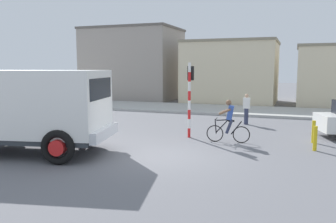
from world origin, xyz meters
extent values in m
plane|color=slate|center=(0.00, 0.00, 0.00)|extent=(120.00, 120.00, 0.00)
cube|color=#ADADA8|center=(0.00, 13.02, 0.08)|extent=(80.00, 5.00, 0.16)
cube|color=white|center=(-4.31, -1.22, 1.80)|extent=(5.62, 3.57, 2.20)
cube|color=#2D3338|center=(-4.31, -1.22, 0.62)|extent=(5.51, 3.50, 0.16)
cube|color=silver|center=(-1.67, -0.64, 0.80)|extent=(0.75, 2.37, 0.36)
cube|color=black|center=(-1.82, -0.67, 2.30)|extent=(0.58, 2.10, 0.70)
torus|color=black|center=(-3.01, 0.38, 0.55)|extent=(1.13, 0.47, 1.10)
cylinder|color=red|center=(-3.01, 0.38, 0.55)|extent=(0.55, 0.40, 0.50)
torus|color=black|center=(-2.46, -2.12, 0.55)|extent=(1.13, 0.47, 1.10)
cylinder|color=red|center=(-2.46, -2.12, 0.55)|extent=(0.55, 0.40, 0.50)
torus|color=black|center=(-6.16, -0.32, 0.55)|extent=(1.13, 0.47, 1.10)
cylinder|color=red|center=(-6.16, -0.32, 0.55)|extent=(0.55, 0.40, 0.50)
torus|color=black|center=(1.33, 2.89, 0.34)|extent=(0.68, 0.11, 0.68)
torus|color=black|center=(2.37, 3.01, 0.34)|extent=(0.68, 0.11, 0.68)
cylinder|color=black|center=(1.68, 2.93, 0.91)|extent=(0.60, 0.11, 0.09)
cylinder|color=black|center=(1.62, 2.93, 0.66)|extent=(0.51, 0.10, 0.57)
cylinder|color=black|center=(2.17, 2.99, 0.61)|extent=(0.44, 0.09, 0.57)
cylinder|color=black|center=(1.36, 2.90, 0.64)|extent=(0.10, 0.05, 0.59)
cylinder|color=black|center=(1.38, 2.90, 0.95)|extent=(0.08, 0.50, 0.03)
cube|color=black|center=(1.97, 2.96, 0.88)|extent=(0.25, 0.15, 0.06)
cube|color=#3351A8|center=(1.92, 2.96, 1.21)|extent=(0.33, 0.35, 0.59)
sphere|color=brown|center=(1.85, 2.95, 1.61)|extent=(0.22, 0.22, 0.22)
cylinder|color=#2D334C|center=(1.90, 2.86, 0.65)|extent=(0.32, 0.15, 0.57)
cylinder|color=brown|center=(1.74, 2.78, 1.26)|extent=(0.50, 0.14, 0.29)
cylinder|color=#2D334C|center=(1.88, 3.06, 0.65)|extent=(0.32, 0.15, 0.57)
cylinder|color=brown|center=(1.71, 3.10, 1.26)|extent=(0.50, 0.14, 0.29)
cylinder|color=red|center=(0.09, 3.38, 0.20)|extent=(0.12, 0.12, 0.40)
cylinder|color=white|center=(0.09, 3.38, 0.60)|extent=(0.12, 0.12, 0.40)
cylinder|color=red|center=(0.09, 3.38, 1.00)|extent=(0.12, 0.12, 0.40)
cylinder|color=white|center=(0.09, 3.38, 1.40)|extent=(0.12, 0.12, 0.40)
cylinder|color=red|center=(0.09, 3.38, 1.80)|extent=(0.12, 0.12, 0.40)
cylinder|color=white|center=(0.09, 3.38, 2.20)|extent=(0.12, 0.12, 0.40)
cylinder|color=red|center=(0.09, 3.38, 2.60)|extent=(0.12, 0.12, 0.40)
cylinder|color=white|center=(0.09, 3.38, 3.00)|extent=(0.12, 0.12, 0.40)
cube|color=black|center=(0.09, 3.56, 2.75)|extent=(0.24, 0.20, 0.60)
sphere|color=green|center=(0.09, 3.68, 2.75)|extent=(0.14, 0.14, 0.14)
cylinder|color=black|center=(5.81, 6.32, 0.30)|extent=(0.63, 0.35, 0.60)
cylinder|color=#2D334C|center=(1.91, 7.73, 0.42)|extent=(0.22, 0.22, 0.85)
cube|color=white|center=(1.91, 7.73, 1.13)|extent=(0.34, 0.22, 0.56)
sphere|color=tan|center=(1.91, 7.73, 1.52)|extent=(0.20, 0.20, 0.20)
cylinder|color=gold|center=(5.06, 2.65, 0.45)|extent=(0.14, 0.14, 0.90)
cylinder|color=gold|center=(5.06, 4.05, 0.45)|extent=(0.14, 0.14, 0.90)
cube|color=#9E9389|center=(-10.32, 19.28, 3.21)|extent=(8.34, 6.07, 6.42)
cube|color=#5E5852|center=(-10.32, 19.28, 6.52)|extent=(8.51, 6.19, 0.20)
cube|color=beige|center=(-0.93, 19.03, 2.48)|extent=(7.33, 6.60, 4.97)
cube|color=gray|center=(-0.93, 19.03, 5.07)|extent=(7.48, 6.73, 0.20)
camera|label=1|loc=(4.38, -10.76, 3.00)|focal=37.23mm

